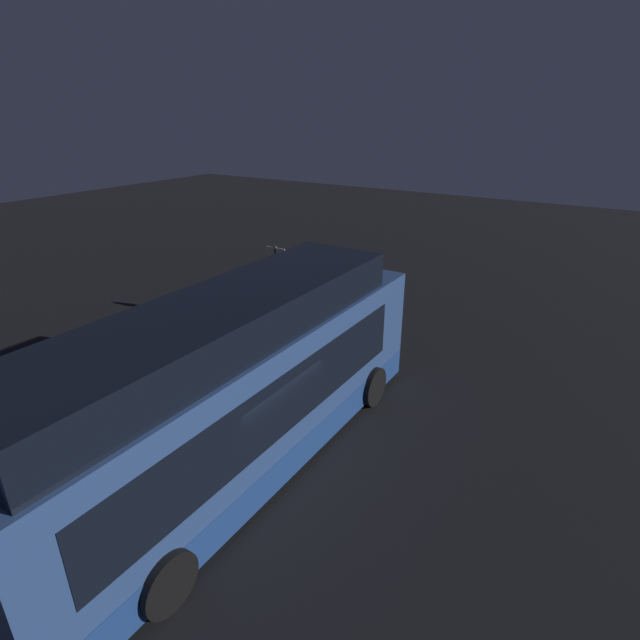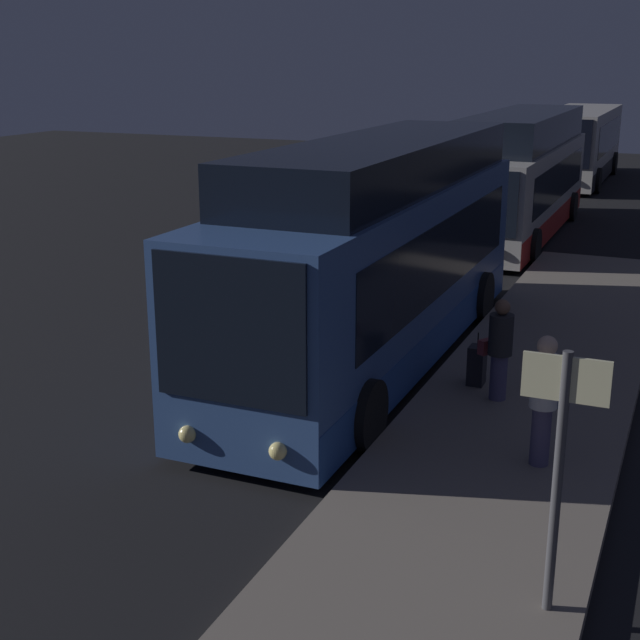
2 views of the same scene
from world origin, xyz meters
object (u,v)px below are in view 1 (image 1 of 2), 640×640
passenger_boarding (230,326)px  suitcase (206,397)px  bus_lead (241,394)px  passenger_waiting (206,366)px  sign_post (276,273)px

passenger_boarding → suitcase: bearing=136.5°
passenger_boarding → bus_lead: bearing=151.6°
passenger_waiting → bus_lead: bearing=91.5°
sign_post → bus_lead: bearing=-148.2°
passenger_boarding → passenger_waiting: size_ratio=1.10×
passenger_waiting → sign_post: (5.43, 1.71, 0.84)m
passenger_waiting → sign_post: size_ratio=0.61×
bus_lead → passenger_boarding: bus_lead is taller
passenger_waiting → sign_post: 5.76m
bus_lead → sign_post: 8.22m
suitcase → sign_post: sign_post is taller
suitcase → sign_post: size_ratio=0.33×
sign_post → passenger_boarding: bearing=-168.7°
passenger_waiting → suitcase: passenger_waiting is taller
bus_lead → suitcase: 2.74m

